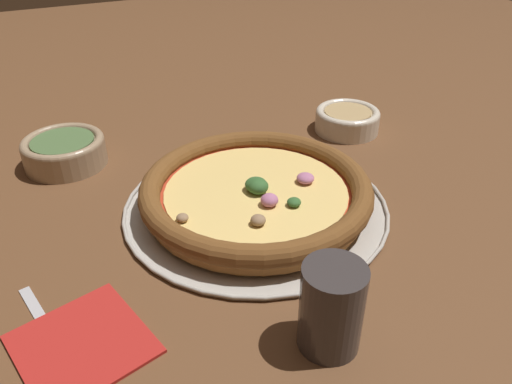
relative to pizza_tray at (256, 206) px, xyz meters
name	(u,v)px	position (x,y,z in m)	size (l,w,h in m)	color
ground_plane	(256,208)	(0.00, 0.00, 0.00)	(3.00, 3.00, 0.00)	brown
pizza_tray	(256,206)	(0.00, 0.00, 0.00)	(0.38, 0.38, 0.01)	#B7B2A8
pizza	(256,192)	(0.00, 0.00, 0.03)	(0.33, 0.33, 0.04)	#A86B33
bowl_near	(347,119)	(-0.27, -0.16, 0.02)	(0.12, 0.12, 0.04)	beige
bowl_far	(64,150)	(0.23, -0.26, 0.02)	(0.13, 0.13, 0.05)	#9E8466
drinking_cup	(331,308)	(0.04, 0.26, 0.05)	(0.07, 0.07, 0.10)	#383333
napkin	(82,343)	(0.27, 0.15, 0.00)	(0.15, 0.16, 0.01)	#B2231E
fork	(55,342)	(0.30, 0.13, 0.00)	(0.06, 0.18, 0.00)	#B7B7BC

